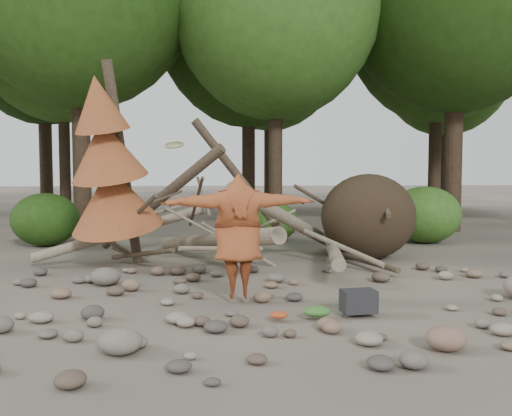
{
  "coord_description": "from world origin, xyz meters",
  "views": [
    {
      "loc": [
        -1.06,
        -8.57,
        2.11
      ],
      "look_at": [
        -0.24,
        1.5,
        1.4
      ],
      "focal_mm": 40.0,
      "sensor_mm": 36.0,
      "label": 1
    }
  ],
  "objects": [
    {
      "name": "ground",
      "position": [
        0.0,
        0.0,
        0.0
      ],
      "size": [
        120.0,
        120.0,
        0.0
      ],
      "primitive_type": "plane",
      "color": "#514C44",
      "rests_on": "ground"
    },
    {
      "name": "frisbee_thrower",
      "position": [
        -0.62,
        0.25,
        1.05
      ],
      "size": [
        2.41,
        0.78,
        2.44
      ],
      "color": "brown",
      "rests_on": "ground"
    },
    {
      "name": "bush_right",
      "position": [
        5.0,
        7.0,
        0.8
      ],
      "size": [
        2.0,
        2.0,
        1.6
      ],
      "primitive_type": "ellipsoid",
      "color": "#376720",
      "rests_on": "ground"
    },
    {
      "name": "cloth_green",
      "position": [
        0.42,
        -0.88,
        0.07
      ],
      "size": [
        0.39,
        0.33,
        0.15
      ],
      "primitive_type": "ellipsoid",
      "color": "#366829",
      "rests_on": "ground"
    },
    {
      "name": "boulder_front_left",
      "position": [
        -2.08,
        -2.14,
        0.15
      ],
      "size": [
        0.5,
        0.45,
        0.3
      ],
      "primitive_type": "ellipsoid",
      "color": "slate",
      "rests_on": "ground"
    },
    {
      "name": "bush_left",
      "position": [
        -5.5,
        7.2,
        0.72
      ],
      "size": [
        1.8,
        1.8,
        1.44
      ],
      "primitive_type": "ellipsoid",
      "color": "#224412",
      "rests_on": "ground"
    },
    {
      "name": "boulder_mid_left",
      "position": [
        -2.94,
        1.74,
        0.16
      ],
      "size": [
        0.54,
        0.49,
        0.33
      ],
      "primitive_type": "ellipsoid",
      "color": "#685F57",
      "rests_on": "ground"
    },
    {
      "name": "dead_conifer",
      "position": [
        -3.12,
        3.37,
        2.11
      ],
      "size": [
        2.06,
        2.16,
        4.35
      ],
      "color": "#4C3F30",
      "rests_on": "ground"
    },
    {
      "name": "backpack",
      "position": [
        1.05,
        -0.73,
        0.16
      ],
      "size": [
        0.51,
        0.37,
        0.32
      ],
      "primitive_type": "cube",
      "rotation": [
        0.0,
        0.0,
        0.11
      ],
      "color": "black",
      "rests_on": "ground"
    },
    {
      "name": "deadfall_pile",
      "position": [
        2.02,
        4.24,
        0.95
      ],
      "size": [
        8.55,
        5.24,
        3.3
      ],
      "color": "#332619",
      "rests_on": "ground"
    },
    {
      "name": "boulder_front_right",
      "position": [
        1.66,
        -2.31,
        0.14
      ],
      "size": [
        0.48,
        0.43,
        0.29
      ],
      "primitive_type": "ellipsoid",
      "color": "#7F614F",
      "rests_on": "ground"
    },
    {
      "name": "cloth_orange",
      "position": [
        -0.12,
        -0.93,
        0.05
      ],
      "size": [
        0.26,
        0.21,
        0.1
      ],
      "primitive_type": "ellipsoid",
      "color": "#A53E1C",
      "rests_on": "ground"
    },
    {
      "name": "bush_mid",
      "position": [
        0.8,
        7.8,
        0.56
      ],
      "size": [
        1.4,
        1.4,
        1.12
      ],
      "primitive_type": "ellipsoid",
      "color": "#2D5719",
      "rests_on": "ground"
    }
  ]
}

